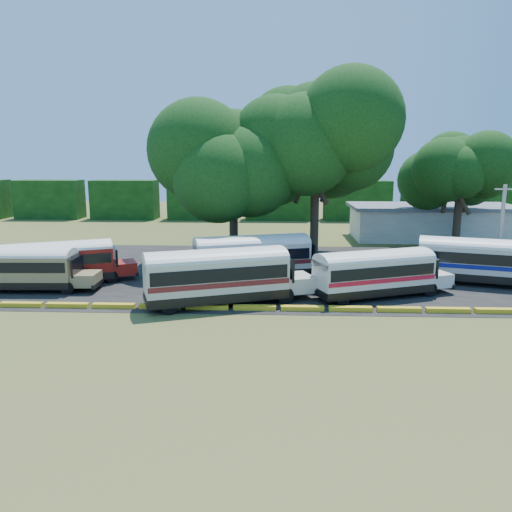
{
  "coord_description": "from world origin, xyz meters",
  "views": [
    {
      "loc": [
        -0.08,
        -29.12,
        9.43
      ],
      "look_at": [
        -1.64,
        6.0,
        2.48
      ],
      "focal_mm": 35.0,
      "sensor_mm": 36.0,
      "label": 1
    }
  ],
  "objects_px": {
    "bus_cream_west": "(220,273)",
    "bus_white_red": "(377,271)",
    "tree_west": "(233,159)",
    "bus_beige": "(23,266)",
    "bus_red": "(59,260)"
  },
  "relations": [
    {
      "from": "bus_white_red",
      "to": "tree_west",
      "type": "distance_m",
      "value": 17.96
    },
    {
      "from": "bus_beige",
      "to": "bus_cream_west",
      "type": "bearing_deg",
      "value": -12.77
    },
    {
      "from": "bus_beige",
      "to": "bus_red",
      "type": "relative_size",
      "value": 0.96
    },
    {
      "from": "bus_red",
      "to": "bus_white_red",
      "type": "distance_m",
      "value": 23.28
    },
    {
      "from": "bus_cream_west",
      "to": "bus_white_red",
      "type": "distance_m",
      "value": 10.69
    },
    {
      "from": "tree_west",
      "to": "bus_beige",
      "type": "bearing_deg",
      "value": -140.58
    },
    {
      "from": "bus_beige",
      "to": "bus_cream_west",
      "type": "xyz_separation_m",
      "value": [
        14.51,
        -2.76,
        0.28
      ]
    },
    {
      "from": "bus_cream_west",
      "to": "tree_west",
      "type": "height_order",
      "value": "tree_west"
    },
    {
      "from": "bus_red",
      "to": "bus_white_red",
      "type": "height_order",
      "value": "bus_white_red"
    },
    {
      "from": "bus_cream_west",
      "to": "tree_west",
      "type": "bearing_deg",
      "value": 71.5
    },
    {
      "from": "bus_red",
      "to": "bus_white_red",
      "type": "relative_size",
      "value": 0.99
    },
    {
      "from": "bus_cream_west",
      "to": "bus_beige",
      "type": "bearing_deg",
      "value": 149.24
    },
    {
      "from": "bus_red",
      "to": "bus_cream_west",
      "type": "xyz_separation_m",
      "value": [
        12.67,
        -4.67,
        0.2
      ]
    },
    {
      "from": "bus_beige",
      "to": "bus_white_red",
      "type": "distance_m",
      "value": 24.99
    },
    {
      "from": "bus_red",
      "to": "tree_west",
      "type": "xyz_separation_m",
      "value": [
        12.3,
        9.71,
        7.43
      ]
    }
  ]
}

